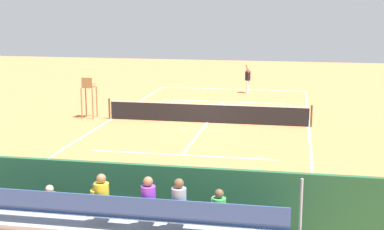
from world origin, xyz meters
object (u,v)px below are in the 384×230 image
(umpire_chair, at_px, (88,93))
(equipment_bag, at_px, (155,225))
(tennis_racket, at_px, (234,93))
(tennis_ball_near, at_px, (271,95))
(tennis_player, at_px, (248,78))
(courtside_bench, at_px, (228,214))
(tennis_net, at_px, (207,113))
(tennis_ball_far, at_px, (208,94))
(bleacher_stand, at_px, (103,224))

(umpire_chair, xyz_separation_m, equipment_bag, (-7.00, 13.39, -1.13))
(tennis_racket, relative_size, tennis_ball_near, 8.88)
(equipment_bag, bearing_deg, tennis_player, -90.94)
(courtside_bench, bearing_deg, tennis_net, -78.46)
(tennis_racket, bearing_deg, tennis_ball_near, 166.00)
(umpire_chair, relative_size, tennis_ball_near, 32.42)
(tennis_ball_near, bearing_deg, equipment_bag, 84.90)
(equipment_bag, xyz_separation_m, tennis_player, (-0.38, -22.93, 0.84))
(tennis_player, height_order, tennis_ball_near, tennis_player)
(courtside_bench, xyz_separation_m, tennis_player, (1.54, -22.80, 0.46))
(tennis_player, bearing_deg, tennis_ball_far, 22.56)
(equipment_bag, bearing_deg, courtside_bench, -176.16)
(courtside_bench, xyz_separation_m, tennis_racket, (2.41, -22.59, -0.54))
(tennis_net, relative_size, tennis_player, 5.35)
(tennis_player, relative_size, tennis_ball_far, 29.18)
(tennis_ball_near, relative_size, tennis_ball_far, 1.00)
(equipment_bag, relative_size, tennis_player, 0.47)
(umpire_chair, xyz_separation_m, tennis_player, (-7.37, -9.54, -0.30))
(umpire_chair, xyz_separation_m, courtside_bench, (-8.91, 13.26, -0.76))
(tennis_player, bearing_deg, tennis_ball_near, 152.60)
(bleacher_stand, distance_m, equipment_bag, 2.23)
(courtside_bench, distance_m, tennis_racket, 22.72)
(tennis_racket, bearing_deg, tennis_player, -166.27)
(umpire_chair, bearing_deg, tennis_net, -179.86)
(tennis_net, height_order, bleacher_stand, bleacher_stand)
(umpire_chair, distance_m, tennis_ball_near, 12.57)
(bleacher_stand, bearing_deg, tennis_net, -89.68)
(umpire_chair, height_order, tennis_player, umpire_chair)
(bleacher_stand, relative_size, tennis_player, 4.70)
(tennis_net, height_order, tennis_racket, tennis_net)
(courtside_bench, xyz_separation_m, equipment_bag, (1.91, 0.13, -0.38))
(bleacher_stand, distance_m, tennis_player, 24.92)
(tennis_ball_near, distance_m, tennis_ball_far, 4.07)
(tennis_player, bearing_deg, bleacher_stand, 87.50)
(tennis_ball_far, bearing_deg, tennis_racket, -153.04)
(tennis_net, distance_m, tennis_racket, 9.33)
(bleacher_stand, relative_size, equipment_bag, 10.07)
(tennis_net, height_order, tennis_ball_far, tennis_net)
(tennis_player, distance_m, tennis_racket, 1.34)
(tennis_net, relative_size, tennis_racket, 17.57)
(bleacher_stand, distance_m, umpire_chair, 16.59)
(courtside_bench, bearing_deg, tennis_player, -86.14)
(tennis_net, distance_m, bleacher_stand, 15.37)
(tennis_net, height_order, tennis_player, tennis_player)
(tennis_net, height_order, courtside_bench, tennis_net)
(courtside_bench, relative_size, tennis_ball_far, 27.27)
(tennis_net, relative_size, umpire_chair, 4.81)
(tennis_net, distance_m, tennis_ball_far, 8.61)
(equipment_bag, distance_m, tennis_ball_near, 22.19)
(bleacher_stand, xyz_separation_m, tennis_ball_far, (1.38, -23.87, -0.93))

